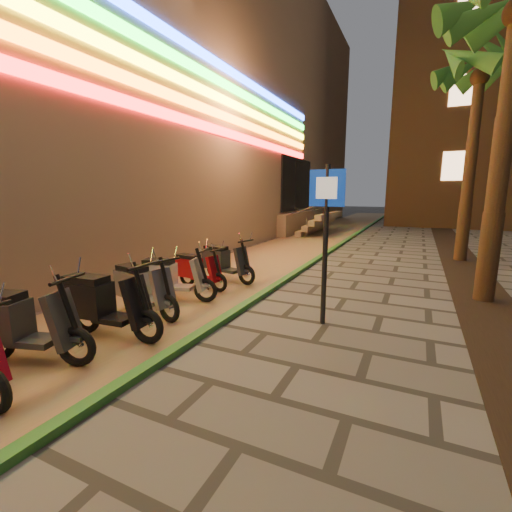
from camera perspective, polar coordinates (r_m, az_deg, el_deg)
The scene contains 13 objects.
ground at distance 3.58m, azimuth -24.43°, elevation -31.05°, with size 120.00×120.00×0.00m, color #474442.
parking_strip at distance 12.79m, azimuth 2.97°, elevation 0.03°, with size 3.40×60.00×0.01m, color #8C7251.
green_curb at distance 12.25m, azimuth 10.35°, elevation -0.38°, with size 0.18×60.00×0.10m, color #286A27.
planting_strip at distance 7.17m, azimuth 35.82°, elevation -10.39°, with size 1.20×40.00×0.02m, color black.
mall_building at distance 21.77m, azimuth -33.05°, elevation 22.60°, with size 24.23×44.00×15.00m.
palm_d at distance 14.18m, azimuth 33.27°, elevation 23.68°, with size 2.97×3.02×7.16m.
pedestrian_sign at distance 6.00m, azimuth 11.58°, elevation 5.36°, with size 0.62×0.11×2.79m.
scooter_5 at distance 5.79m, azimuth -34.96°, elevation -9.23°, with size 1.81×0.93×1.28m.
scooter_6 at distance 6.12m, azimuth -24.36°, elevation -7.16°, with size 1.85×0.68×1.30m.
scooter_7 at distance 6.99m, azimuth -18.61°, elevation -5.01°, with size 1.71×0.76×1.20m.
scooter_8 at distance 7.66m, azimuth -14.10°, elevation -3.48°, with size 1.67×0.83×1.18m.
scooter_9 at distance 8.55m, azimuth -10.00°, elevation -2.25°, with size 1.51×0.58×1.06m.
scooter_10 at distance 9.18m, azimuth -5.50°, elevation -0.92°, with size 1.69×0.76×1.19m.
Camera 1 is at (2.18, -1.63, 2.32)m, focal length 24.00 mm.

